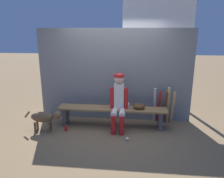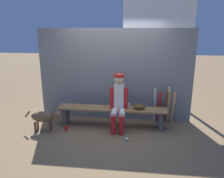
# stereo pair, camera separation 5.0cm
# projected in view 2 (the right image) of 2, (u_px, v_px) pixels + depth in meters

# --- Properties ---
(ground_plane) EXTENTS (30.00, 30.00, 0.00)m
(ground_plane) POSITION_uv_depth(u_px,v_px,m) (112.00, 126.00, 5.14)
(ground_plane) COLOR brown
(chainlink_fence) EXTENTS (3.75, 0.03, 2.25)m
(chainlink_fence) POSITION_uv_depth(u_px,v_px,m) (114.00, 76.00, 5.32)
(chainlink_fence) COLOR slate
(chainlink_fence) RESTS_ON ground_plane
(dugout_bench) EXTENTS (2.51, 0.36, 0.47)m
(dugout_bench) POSITION_uv_depth(u_px,v_px,m) (112.00, 112.00, 5.05)
(dugout_bench) COLOR olive
(dugout_bench) RESTS_ON ground_plane
(player_seated) EXTENTS (0.41, 0.55, 1.27)m
(player_seated) POSITION_uv_depth(u_px,v_px,m) (119.00, 101.00, 4.84)
(player_seated) COLOR silver
(player_seated) RESTS_ON ground_plane
(baseball_glove) EXTENTS (0.28, 0.20, 0.12)m
(baseball_glove) POSITION_uv_depth(u_px,v_px,m) (139.00, 106.00, 4.93)
(baseball_glove) COLOR #593819
(baseball_glove) RESTS_ON dugout_bench
(bat_aluminum_silver) EXTENTS (0.10, 0.22, 0.88)m
(bat_aluminum_silver) POSITION_uv_depth(u_px,v_px,m) (155.00, 105.00, 5.26)
(bat_aluminum_silver) COLOR #B7B7BC
(bat_aluminum_silver) RESTS_ON ground_plane
(bat_aluminum_red) EXTENTS (0.08, 0.23, 0.82)m
(bat_aluminum_red) POSITION_uv_depth(u_px,v_px,m) (159.00, 107.00, 5.26)
(bat_aluminum_red) COLOR #B22323
(bat_aluminum_red) RESTS_ON ground_plane
(bat_wood_dark) EXTENTS (0.10, 0.24, 0.83)m
(bat_wood_dark) POSITION_uv_depth(u_px,v_px,m) (165.00, 107.00, 5.20)
(bat_wood_dark) COLOR brown
(bat_wood_dark) RESTS_ON ground_plane
(bat_wood_natural) EXTENTS (0.10, 0.28, 0.93)m
(bat_wood_natural) POSITION_uv_depth(u_px,v_px,m) (168.00, 105.00, 5.20)
(bat_wood_natural) COLOR tan
(bat_wood_natural) RESTS_ON ground_plane
(bat_wood_tan) EXTENTS (0.09, 0.27, 0.83)m
(bat_wood_tan) POSITION_uv_depth(u_px,v_px,m) (173.00, 108.00, 5.17)
(bat_wood_tan) COLOR tan
(bat_wood_tan) RESTS_ON ground_plane
(baseball) EXTENTS (0.07, 0.07, 0.07)m
(baseball) POSITION_uv_depth(u_px,v_px,m) (127.00, 139.00, 4.49)
(baseball) COLOR white
(baseball) RESTS_ON ground_plane
(cup_on_ground) EXTENTS (0.08, 0.08, 0.11)m
(cup_on_ground) POSITION_uv_depth(u_px,v_px,m) (66.00, 128.00, 4.93)
(cup_on_ground) COLOR red
(cup_on_ground) RESTS_ON ground_plane
(cup_on_bench) EXTENTS (0.08, 0.08, 0.11)m
(cup_on_bench) POSITION_uv_depth(u_px,v_px,m) (128.00, 105.00, 5.02)
(cup_on_bench) COLOR silver
(cup_on_bench) RESTS_ON dugout_bench
(scoreboard) EXTENTS (2.15, 0.27, 3.28)m
(scoreboard) POSITION_uv_depth(u_px,v_px,m) (161.00, 27.00, 5.79)
(scoreboard) COLOR #3F3F42
(scoreboard) RESTS_ON ground_plane
(dog) EXTENTS (0.84, 0.20, 0.49)m
(dog) POSITION_uv_depth(u_px,v_px,m) (45.00, 117.00, 4.83)
(dog) COLOR brown
(dog) RESTS_ON ground_plane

